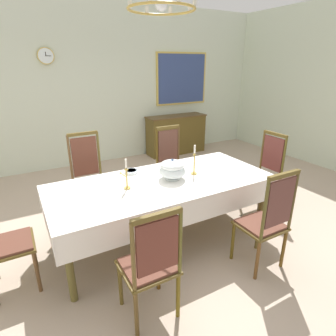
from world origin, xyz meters
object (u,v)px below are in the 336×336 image
Objects in this scene: chair_head_east at (265,171)px; chandelier at (161,8)px; chair_south_a at (151,263)px; soup_tureen at (172,169)px; spoon_secondary at (122,174)px; framed_painting at (182,79)px; chair_north_b at (172,163)px; bowl_near_left at (172,162)px; spoon_primary at (179,162)px; dining_table at (163,187)px; bowl_near_right at (131,171)px; candlestick_west at (127,177)px; candlestick_east at (194,163)px; mounted_clock at (46,56)px; chair_south_b at (266,220)px; sideboard at (176,134)px; chair_north_a at (89,177)px.

chandelier reaches higher than chair_head_east.
chair_south_a reaches higher than soup_tureen.
spoon_secondary is 3.94m from framed_painting.
framed_painting is (1.58, 2.29, 1.13)m from chair_north_b.
spoon_primary is (0.12, 0.03, -0.01)m from bowl_near_left.
spoon_primary is 1.89m from chandelier.
spoon_secondary is (-0.34, 0.44, 0.08)m from dining_table.
bowl_near_right reaches higher than spoon_primary.
candlestick_east is (0.87, 0.00, 0.01)m from candlestick_west.
candlestick_west is 1.92× the size of spoon_secondary.
framed_painting is 2.01× the size of chandelier.
chair_head_east is 1.71× the size of chandelier.
soup_tureen is 0.86× the size of candlestick_east.
chair_south_a is 2.91× the size of candlestick_east.
soup_tureen is 1.08× the size of mounted_clock.
chair_north_b is at bearing 46.36° from chair_head_east.
framed_painting is (2.13, 3.25, 0.81)m from soup_tureen.
candlestick_east is 0.50m from spoon_primary.
chair_head_east is at bearing 0.00° from candlestick_west.
chair_south_b is 6.75× the size of bowl_near_right.
framed_painting is (1.87, 2.80, 0.91)m from bowl_near_left.
chandelier is (0.44, -0.00, 1.63)m from candlestick_west.
framed_painting reaches higher than chair_head_east.
chandelier reaches higher than chair_north_b.
soup_tureen reaches higher than spoon_secondary.
framed_painting is (2.69, 3.25, 0.79)m from candlestick_west.
chair_south_a is at bearing -124.34° from framed_painting.
chair_south_b is 1.46m from bowl_near_left.
bowl_near_right is (-1.91, 0.41, 0.23)m from chair_head_east.
chandelier reaches higher than soup_tureen.
chair_head_east is (1.01, -0.97, -0.00)m from chair_north_b.
candlestick_east is at bearing -119.23° from framed_painting.
framed_painting reaches higher than sideboard.
chair_head_east reaches higher than dining_table.
bowl_near_left is 0.56× the size of mounted_clock.
chair_south_b is 3.81× the size of mounted_clock.
sideboard reaches higher than spoon_secondary.
dining_table is 0.49m from candlestick_east.
framed_painting reaches higher than soup_tureen.
chair_north_b is 1.15m from soup_tureen.
chandelier is at bearing 125.05° from chair_south_b.
bowl_near_right is (0.40, 1.37, 0.25)m from chair_south_a.
dining_table is 1.19m from chair_north_b.
spoon_primary is (0.73, 0.07, -0.02)m from bowl_near_right.
dining_table is at bearing 180.00° from candlestick_east.
chair_north_a is 1.04m from candlestick_west.
chair_head_east is 6.83× the size of bowl_near_right.
bowl_near_right is 0.12m from spoon_secondary.
chair_north_b is 6.66× the size of spoon_primary.
chair_head_east is 1.97m from bowl_near_right.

